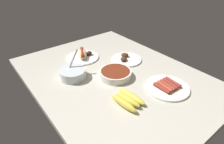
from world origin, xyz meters
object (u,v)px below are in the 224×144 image
object	(u,v)px
plate_grilled_meat	(126,59)
banana_bunch	(128,99)
plate_sausages	(167,87)
bowl_chili	(115,73)
bowl_coleslaw	(73,73)
plate_hotdog_assembled	(83,55)

from	to	relation	value
plate_grilled_meat	banana_bunch	bearing A→B (deg)	139.37
banana_bunch	plate_sausages	xyz separation A→B (cm)	(-4.63, -24.69, -0.92)
bowl_chili	plate_sausages	distance (cm)	30.22
bowl_coleslaw	plate_grilled_meat	bearing A→B (deg)	-94.94
plate_grilled_meat	bowl_coleslaw	world-z (taller)	bowl_coleslaw
bowl_chili	banana_bunch	distance (cm)	23.55
bowl_chili	plate_grilled_meat	bearing A→B (deg)	-58.36
bowl_chili	plate_grilled_meat	world-z (taller)	bowl_chili
plate_sausages	bowl_coleslaw	bearing A→B (deg)	40.49
plate_sausages	bowl_coleslaw	xyz separation A→B (cm)	(41.09, 35.08, 2.07)
banana_bunch	plate_grilled_meat	xyz separation A→B (cm)	(33.10, -28.41, -0.97)
bowl_chili	bowl_coleslaw	distance (cm)	24.96
plate_grilled_meat	bowl_coleslaw	size ratio (longest dim) A/B	1.32
plate_grilled_meat	bowl_coleslaw	bearing A→B (deg)	85.06
plate_hotdog_assembled	bowl_coleslaw	bearing A→B (deg)	135.87
plate_hotdog_assembled	banana_bunch	world-z (taller)	plate_hotdog_assembled
bowl_chili	plate_sausages	xyz separation A→B (cm)	(-26.14, -15.11, -1.40)
bowl_chili	plate_sausages	size ratio (longest dim) A/B	0.79
bowl_chili	plate_sausages	world-z (taller)	bowl_chili
bowl_chili	plate_hotdog_assembled	world-z (taller)	plate_hotdog_assembled
bowl_coleslaw	plate_hotdog_assembled	bearing A→B (deg)	-44.13
plate_sausages	bowl_chili	bearing A→B (deg)	30.03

